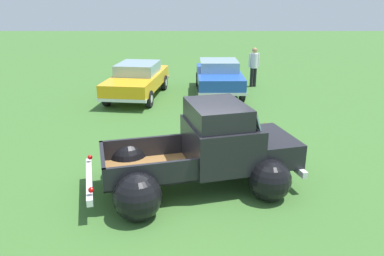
{
  "coord_description": "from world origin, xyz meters",
  "views": [
    {
      "loc": [
        -0.01,
        -7.66,
        4.1
      ],
      "look_at": [
        0.0,
        1.15,
        1.01
      ],
      "focal_mm": 35.32,
      "sensor_mm": 36.0,
      "label": 1
    }
  ],
  "objects": [
    {
      "name": "spectator_0",
      "position": [
        2.89,
        10.0,
        1.06
      ],
      "size": [
        0.53,
        0.42,
        1.84
      ],
      "rotation": [
        0.0,
        0.0,
        5.0
      ],
      "color": "black",
      "rests_on": "ground"
    },
    {
      "name": "ground_plane",
      "position": [
        0.0,
        0.0,
        0.0
      ],
      "size": [
        80.0,
        80.0,
        0.0
      ],
      "primitive_type": "plane",
      "color": "#3D6B2D"
    },
    {
      "name": "show_car_1",
      "position": [
        1.17,
        8.79,
        0.78
      ],
      "size": [
        1.99,
        4.14,
        1.43
      ],
      "rotation": [
        0.0,
        0.0,
        -1.56
      ],
      "color": "black",
      "rests_on": "ground"
    },
    {
      "name": "show_car_0",
      "position": [
        -2.32,
        8.08,
        0.79
      ],
      "size": [
        2.45,
        4.82,
        1.43
      ],
      "rotation": [
        0.0,
        0.0,
        -1.7
      ],
      "color": "black",
      "rests_on": "ground"
    },
    {
      "name": "lane_cone_1",
      "position": [
        2.1,
        2.76,
        0.31
      ],
      "size": [
        0.36,
        0.36,
        0.63
      ],
      "color": "black",
      "rests_on": "ground"
    },
    {
      "name": "lane_cone_0",
      "position": [
        0.77,
        2.9,
        0.31
      ],
      "size": [
        0.36,
        0.36,
        0.63
      ],
      "color": "black",
      "rests_on": "ground"
    },
    {
      "name": "vintage_pickup_truck",
      "position": [
        0.38,
        0.1,
        0.76
      ],
      "size": [
        4.96,
        3.63,
        1.96
      ],
      "rotation": [
        0.0,
        0.0,
        0.26
      ],
      "color": "black",
      "rests_on": "ground"
    }
  ]
}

